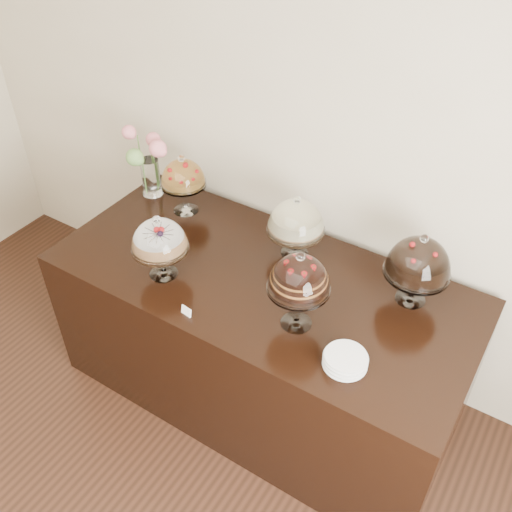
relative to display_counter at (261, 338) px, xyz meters
The scene contains 10 objects.
wall_back 1.19m from the display_counter, 93.65° to the left, with size 5.00×0.04×3.00m, color beige.
display_counter is the anchor object (origin of this frame).
cake_stand_sugar_sponge 0.84m from the display_counter, 151.44° to the right, with size 0.29×0.29×0.36m.
cake_stand_choco_layer 0.82m from the display_counter, 30.49° to the right, with size 0.29×0.29×0.42m.
cake_stand_cheesecake 0.72m from the display_counter, 80.91° to the left, with size 0.31×0.31×0.36m.
cake_stand_dark_choco 1.02m from the display_counter, 20.39° to the left, with size 0.32×0.32×0.39m.
cake_stand_fruit_tart 1.01m from the display_counter, 158.57° to the left, with size 0.26×0.26×0.37m.
flower_vase 1.22m from the display_counter, 163.37° to the left, with size 0.32×0.28×0.42m.
plate_stack 0.83m from the display_counter, 25.37° to the right, with size 0.19×0.19×0.06m.
price_card_left 0.65m from the display_counter, 111.51° to the right, with size 0.06×0.01×0.04m, color white.
Camera 1 is at (1.17, 0.61, 2.84)m, focal length 40.00 mm.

